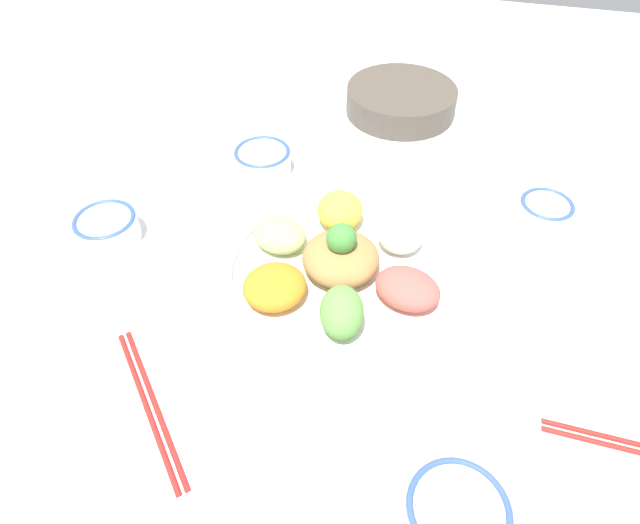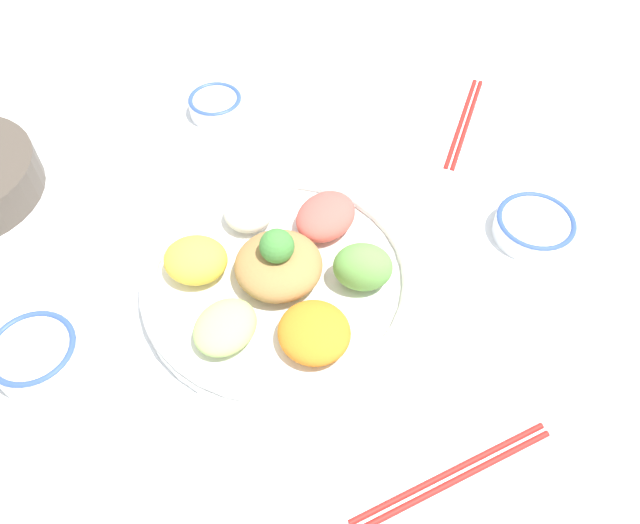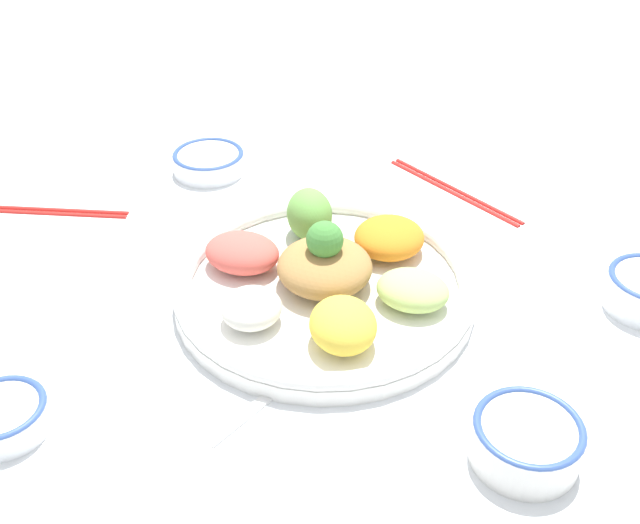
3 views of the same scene
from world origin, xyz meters
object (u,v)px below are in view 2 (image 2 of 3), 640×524
object	(u,v)px
sauce_bowl_dark	(534,226)
serving_spoon_main	(157,196)
salad_platter	(280,275)
rice_bowl_blue	(36,355)
chopsticks_pair_near	(464,121)
chopsticks_pair_far	(453,475)
rice_bowl_plain	(216,104)

from	to	relation	value
sauce_bowl_dark	serving_spoon_main	size ratio (longest dim) A/B	0.94
salad_platter	rice_bowl_blue	size ratio (longest dim) A/B	3.49
sauce_bowl_dark	rice_bowl_blue	bearing A→B (deg)	-53.87
salad_platter	chopsticks_pair_near	size ratio (longest dim) A/B	1.53
rice_bowl_blue	serving_spoon_main	xyz separation A→B (m)	(-0.29, 0.00, -0.02)
serving_spoon_main	chopsticks_pair_far	bearing A→B (deg)	8.26
salad_platter	serving_spoon_main	size ratio (longest dim) A/B	3.08
salad_platter	chopsticks_pair_far	world-z (taller)	salad_platter
rice_bowl_plain	serving_spoon_main	world-z (taller)	rice_bowl_plain
rice_bowl_blue	serving_spoon_main	distance (m)	0.29
salad_platter	rice_bowl_plain	bearing A→B (deg)	-143.28
sauce_bowl_dark	serving_spoon_main	distance (m)	0.53
salad_platter	rice_bowl_blue	distance (m)	0.30
chopsticks_pair_near	serving_spoon_main	size ratio (longest dim) A/B	2.02
salad_platter	sauce_bowl_dark	bearing A→B (deg)	122.61
chopsticks_pair_near	serving_spoon_main	distance (m)	0.49
sauce_bowl_dark	rice_bowl_plain	size ratio (longest dim) A/B	1.24
rice_bowl_blue	chopsticks_pair_near	xyz separation A→B (m)	(-0.59, 0.40, -0.02)
sauce_bowl_dark	chopsticks_pair_near	size ratio (longest dim) A/B	0.46
sauce_bowl_dark	chopsticks_pair_near	bearing A→B (deg)	-148.03
salad_platter	chopsticks_pair_near	bearing A→B (deg)	156.90
rice_bowl_plain	chopsticks_pair_far	distance (m)	0.67
chopsticks_pair_far	serving_spoon_main	xyz separation A→B (m)	(-0.27, -0.48, -0.00)
chopsticks_pair_near	serving_spoon_main	world-z (taller)	chopsticks_pair_near
salad_platter	chopsticks_pair_near	distance (m)	0.43
rice_bowl_blue	chopsticks_pair_near	distance (m)	0.71
rice_bowl_plain	chopsticks_pair_near	xyz separation A→B (m)	(-0.10, 0.39, -0.01)
rice_bowl_blue	sauce_bowl_dark	size ratio (longest dim) A/B	0.94
rice_bowl_blue	sauce_bowl_dark	bearing A→B (deg)	126.13
rice_bowl_blue	rice_bowl_plain	size ratio (longest dim) A/B	1.17
chopsticks_pair_far	salad_platter	bearing A→B (deg)	102.30
serving_spoon_main	sauce_bowl_dark	bearing A→B (deg)	47.81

